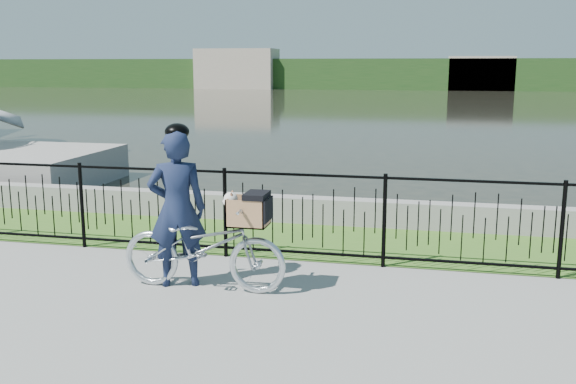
# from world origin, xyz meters

# --- Properties ---
(ground) EXTENTS (120.00, 120.00, 0.00)m
(ground) POSITION_xyz_m (0.00, 0.00, 0.00)
(ground) COLOR gray
(ground) RESTS_ON ground
(grass_strip) EXTENTS (60.00, 2.00, 0.01)m
(grass_strip) POSITION_xyz_m (0.00, 2.60, 0.00)
(grass_strip) COLOR #3E6920
(grass_strip) RESTS_ON ground
(water) EXTENTS (120.00, 120.00, 0.00)m
(water) POSITION_xyz_m (0.00, 33.00, 0.00)
(water) COLOR #28271E
(water) RESTS_ON ground
(quay_wall) EXTENTS (60.00, 0.30, 0.40)m
(quay_wall) POSITION_xyz_m (0.00, 3.60, 0.20)
(quay_wall) COLOR gray
(quay_wall) RESTS_ON ground
(fence) EXTENTS (14.00, 0.06, 1.15)m
(fence) POSITION_xyz_m (0.00, 1.60, 0.58)
(fence) COLOR black
(fence) RESTS_ON ground
(far_treeline) EXTENTS (120.00, 6.00, 3.00)m
(far_treeline) POSITION_xyz_m (0.00, 60.00, 1.50)
(far_treeline) COLOR #24441A
(far_treeline) RESTS_ON ground
(far_building_left) EXTENTS (8.00, 4.00, 4.00)m
(far_building_left) POSITION_xyz_m (-18.00, 58.00, 2.00)
(far_building_left) COLOR #A69885
(far_building_left) RESTS_ON ground
(far_building_right) EXTENTS (6.00, 3.00, 3.20)m
(far_building_right) POSITION_xyz_m (6.00, 58.50, 1.60)
(far_building_right) COLOR #A69885
(far_building_right) RESTS_ON ground
(bicycle_rig) EXTENTS (1.83, 0.64, 1.12)m
(bicycle_rig) POSITION_xyz_m (-0.84, 0.40, 0.49)
(bicycle_rig) COLOR silver
(bicycle_rig) RESTS_ON ground
(cyclist) EXTENTS (0.73, 0.61, 1.80)m
(cyclist) POSITION_xyz_m (-1.18, 0.46, 0.89)
(cyclist) COLOR #141D39
(cyclist) RESTS_ON ground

